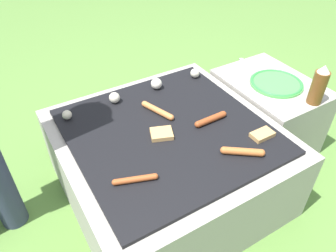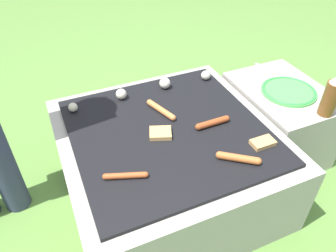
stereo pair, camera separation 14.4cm
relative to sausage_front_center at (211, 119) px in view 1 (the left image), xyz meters
The scene contains 13 objects.
ground_plane 0.47m from the sausage_front_center, 165.04° to the left, with size 14.00×14.00×0.00m, color #567F38.
grill 0.30m from the sausage_front_center, 165.04° to the left, with size 0.95×0.95×0.40m.
side_ledge 0.55m from the sausage_front_center, 11.99° to the left, with size 0.42×0.56×0.40m.
sausage_front_center is the anchor object (origin of this frame).
sausage_front_right 0.48m from the sausage_front_center, 162.39° to the right, with size 0.17×0.07×0.02m.
sausage_back_center 0.24m from the sausage_front_center, 94.41° to the right, with size 0.15×0.12×0.03m.
sausage_back_left 0.25m from the sausage_front_center, 133.57° to the left, with size 0.08×0.19×0.03m.
bread_slice_right 0.24m from the sausage_front_center, 56.65° to the right, with size 0.10×0.06×0.02m.
bread_slice_left 0.24m from the sausage_front_center, behind, with size 0.12×0.11×0.02m.
mushroom_row 0.40m from the sausage_front_center, 113.37° to the left, with size 0.77×0.07×0.06m.
plate_colorful 0.50m from the sausage_front_center, ahead, with size 0.28×0.28×0.02m.
condiment_bottle 0.55m from the sausage_front_center, 14.45° to the right, with size 0.07×0.07×0.20m.
fork_utensil 0.58m from the sausage_front_center, 33.01° to the left, with size 0.10×0.19×0.01m.
Camera 1 is at (-0.58, -0.96, 1.34)m, focal length 35.00 mm.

